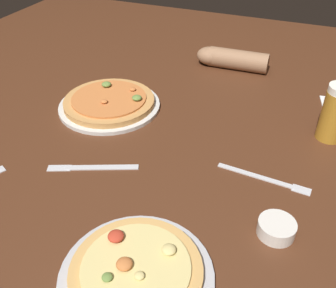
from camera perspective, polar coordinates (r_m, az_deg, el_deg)
ground_plane at (r=1.03m, az=-0.00°, el=-1.56°), size 2.40×2.40×0.03m
pizza_plate_near at (r=0.74m, az=-4.83°, el=-18.81°), size 0.29×0.29×0.05m
pizza_plate_far at (r=1.22m, az=-8.85°, el=6.19°), size 0.32×0.32×0.05m
ramekin_sauce at (r=0.83m, az=16.10°, el=-12.14°), size 0.08×0.08×0.03m
knife_right at (r=0.98m, az=-11.39°, el=-3.45°), size 0.22×0.11×0.01m
fork_spare at (r=0.96m, az=14.52°, el=-5.06°), size 0.23×0.04×0.01m
diner_arm at (r=1.47m, az=9.27°, el=12.63°), size 0.27×0.08×0.07m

